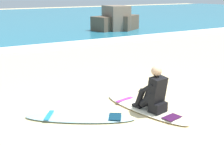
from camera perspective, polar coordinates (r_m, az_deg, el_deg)
ground_plane at (r=6.09m, az=7.66°, el=-8.75°), size 80.00×80.00×0.00m
breaking_foam at (r=13.63m, az=-15.54°, el=4.49°), size 80.00×0.90×0.11m
surfboard_main at (r=6.54m, az=6.14°, el=-6.63°), size 0.91×2.29×0.08m
surfer_seated at (r=6.26m, az=7.77°, el=-3.79°), size 0.46×0.75×0.95m
surfboard_spare_near at (r=6.11m, az=-6.00°, el=-8.23°), size 2.09×1.65×0.08m
rock_outcrop_distant at (r=18.92m, az=0.75°, el=9.59°), size 3.09×2.14×1.56m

